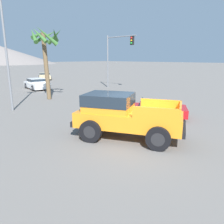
# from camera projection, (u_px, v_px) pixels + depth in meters

# --- Properties ---
(ground_plane) EXTENTS (320.00, 320.00, 0.00)m
(ground_plane) POSITION_uv_depth(u_px,v_px,m) (139.00, 139.00, 9.74)
(ground_plane) COLOR slate
(orange_pickup_truck) EXTENTS (3.69, 5.17, 1.99)m
(orange_pickup_truck) POSITION_uv_depth(u_px,v_px,m) (122.00, 113.00, 9.72)
(orange_pickup_truck) COLOR orange
(orange_pickup_truck) RESTS_ON ground_plane
(red_convertible_car) EXTENTS (3.78, 4.71, 1.08)m
(red_convertible_car) POSITION_uv_depth(u_px,v_px,m) (149.00, 110.00, 13.39)
(red_convertible_car) COLOR #B21419
(red_convertible_car) RESTS_ON ground_plane
(parked_car_tan) EXTENTS (3.61, 4.50, 1.12)m
(parked_car_tan) POSITION_uv_depth(u_px,v_px,m) (45.00, 76.00, 36.37)
(parked_car_tan) COLOR tan
(parked_car_tan) RESTS_ON ground_plane
(parked_car_white) EXTENTS (2.55, 4.50, 1.22)m
(parked_car_white) POSITION_uv_depth(u_px,v_px,m) (37.00, 84.00, 25.35)
(parked_car_white) COLOR white
(parked_car_white) RESTS_ON ground_plane
(traffic_light_main) EXTENTS (0.38, 4.22, 6.07)m
(traffic_light_main) POSITION_uv_depth(u_px,v_px,m) (117.00, 51.00, 24.92)
(traffic_light_main) COLOR slate
(traffic_light_main) RESTS_ON ground_plane
(street_lamp_post) EXTENTS (0.90, 0.24, 7.96)m
(street_lamp_post) POSITION_uv_depth(u_px,v_px,m) (5.00, 38.00, 13.95)
(street_lamp_post) COLOR slate
(street_lamp_post) RESTS_ON ground_plane
(palm_tree_tall) EXTENTS (2.71, 2.88, 5.99)m
(palm_tree_tall) POSITION_uv_depth(u_px,v_px,m) (46.00, 46.00, 18.13)
(palm_tree_tall) COLOR brown
(palm_tree_tall) RESTS_ON ground_plane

